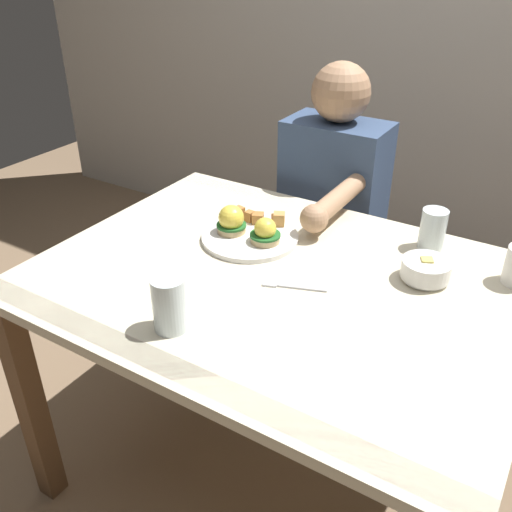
{
  "coord_description": "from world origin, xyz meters",
  "views": [
    {
      "loc": [
        0.57,
        -1.02,
        1.48
      ],
      "look_at": [
        -0.07,
        0.0,
        0.78
      ],
      "focal_mm": 39.03,
      "sensor_mm": 36.0,
      "label": 1
    }
  ],
  "objects_px": {
    "dining_table": "(278,311)",
    "fruit_bowl": "(426,270)",
    "fork": "(291,286)",
    "diner_person": "(330,209)",
    "water_glass_far": "(432,232)",
    "water_glass_near": "(170,307)",
    "eggs_benedict_plate": "(248,231)"
  },
  "relations": [
    {
      "from": "eggs_benedict_plate",
      "to": "water_glass_far",
      "type": "relative_size",
      "value": 2.42
    },
    {
      "from": "fruit_bowl",
      "to": "water_glass_near",
      "type": "distance_m",
      "value": 0.63
    },
    {
      "from": "water_glass_far",
      "to": "diner_person",
      "type": "distance_m",
      "value": 0.5
    },
    {
      "from": "fork",
      "to": "dining_table",
      "type": "bearing_deg",
      "value": 152.78
    },
    {
      "from": "fork",
      "to": "water_glass_far",
      "type": "xyz_separation_m",
      "value": [
        0.23,
        0.37,
        0.05
      ]
    },
    {
      "from": "water_glass_far",
      "to": "diner_person",
      "type": "xyz_separation_m",
      "value": [
        -0.41,
        0.25,
        -0.14
      ]
    },
    {
      "from": "dining_table",
      "to": "fork",
      "type": "bearing_deg",
      "value": -27.22
    },
    {
      "from": "eggs_benedict_plate",
      "to": "water_glass_near",
      "type": "height_order",
      "value": "water_glass_near"
    },
    {
      "from": "eggs_benedict_plate",
      "to": "diner_person",
      "type": "bearing_deg",
      "value": 85.86
    },
    {
      "from": "eggs_benedict_plate",
      "to": "fruit_bowl",
      "type": "height_order",
      "value": "eggs_benedict_plate"
    },
    {
      "from": "water_glass_far",
      "to": "eggs_benedict_plate",
      "type": "bearing_deg",
      "value": -154.0
    },
    {
      "from": "water_glass_near",
      "to": "dining_table",
      "type": "bearing_deg",
      "value": 72.6
    },
    {
      "from": "diner_person",
      "to": "water_glass_near",
      "type": "bearing_deg",
      "value": -87.38
    },
    {
      "from": "water_glass_near",
      "to": "diner_person",
      "type": "xyz_separation_m",
      "value": [
        -0.04,
        0.9,
        -0.14
      ]
    },
    {
      "from": "eggs_benedict_plate",
      "to": "diner_person",
      "type": "distance_m",
      "value": 0.49
    },
    {
      "from": "dining_table",
      "to": "fruit_bowl",
      "type": "xyz_separation_m",
      "value": [
        0.31,
        0.18,
        0.14
      ]
    },
    {
      "from": "fork",
      "to": "diner_person",
      "type": "height_order",
      "value": "diner_person"
    },
    {
      "from": "dining_table",
      "to": "diner_person",
      "type": "xyz_separation_m",
      "value": [
        -0.14,
        0.6,
        0.02
      ]
    },
    {
      "from": "fruit_bowl",
      "to": "dining_table",
      "type": "bearing_deg",
      "value": -150.65
    },
    {
      "from": "water_glass_near",
      "to": "water_glass_far",
      "type": "distance_m",
      "value": 0.75
    },
    {
      "from": "water_glass_far",
      "to": "diner_person",
      "type": "bearing_deg",
      "value": 148.32
    },
    {
      "from": "fruit_bowl",
      "to": "diner_person",
      "type": "bearing_deg",
      "value": 136.58
    },
    {
      "from": "fork",
      "to": "water_glass_near",
      "type": "height_order",
      "value": "water_glass_near"
    },
    {
      "from": "fruit_bowl",
      "to": "fork",
      "type": "relative_size",
      "value": 0.79
    },
    {
      "from": "dining_table",
      "to": "fruit_bowl",
      "type": "relative_size",
      "value": 10.0
    },
    {
      "from": "dining_table",
      "to": "fruit_bowl",
      "type": "height_order",
      "value": "fruit_bowl"
    },
    {
      "from": "fruit_bowl",
      "to": "water_glass_near",
      "type": "bearing_deg",
      "value": -130.48
    },
    {
      "from": "dining_table",
      "to": "fork",
      "type": "distance_m",
      "value": 0.12
    },
    {
      "from": "fork",
      "to": "water_glass_far",
      "type": "bearing_deg",
      "value": 58.4
    },
    {
      "from": "fruit_bowl",
      "to": "eggs_benedict_plate",
      "type": "bearing_deg",
      "value": -174.39
    },
    {
      "from": "fruit_bowl",
      "to": "diner_person",
      "type": "relative_size",
      "value": 0.11
    },
    {
      "from": "dining_table",
      "to": "water_glass_near",
      "type": "distance_m",
      "value": 0.35
    }
  ]
}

